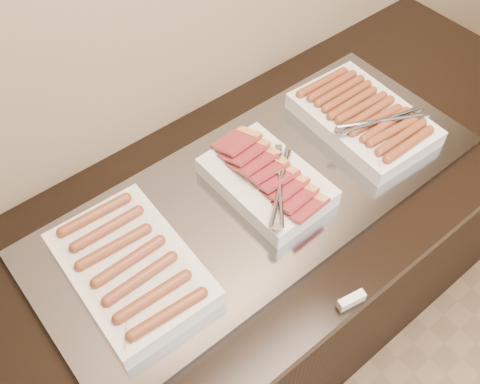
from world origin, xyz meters
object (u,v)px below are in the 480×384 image
counter (256,281)px  dish_left (131,267)px  dish_center (268,180)px  warming_tray (261,193)px  dish_right (364,118)px

counter → dish_left: size_ratio=5.37×
dish_center → warming_tray: bearing=163.5°
dish_right → dish_center: bearing=-176.9°
dish_left → warming_tray: bearing=1.6°
counter → warming_tray: bearing=0.0°
warming_tray → dish_left: size_ratio=3.13×
counter → dish_left: bearing=180.0°
warming_tray → counter: bearing=180.0°
dish_center → dish_right: dish_center is taller
dish_right → warming_tray: bearing=-177.7°
warming_tray → dish_center: dish_center is taller
counter → dish_right: 0.63m
dish_left → counter: bearing=1.6°
counter → dish_center: bearing=-14.3°
warming_tray → dish_left: 0.39m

